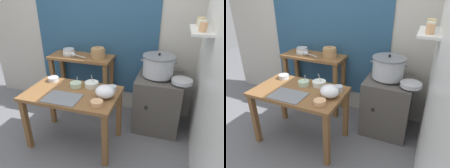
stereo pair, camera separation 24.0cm
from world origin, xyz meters
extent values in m
plane|color=slate|center=(0.00, 0.00, 0.00)|extent=(9.00, 9.00, 0.00)
cube|color=#B2ADA3|center=(0.10, 1.10, 1.30)|extent=(4.40, 0.10, 2.60)
cube|color=navy|center=(-0.15, 1.04, 1.35)|extent=(1.90, 0.02, 2.10)
cube|color=white|center=(1.40, 0.20, 1.30)|extent=(0.10, 3.20, 2.60)
cube|color=silver|center=(1.25, 0.40, 1.45)|extent=(0.20, 0.56, 0.02)
cylinder|color=tan|center=(1.25, 0.25, 1.51)|extent=(0.08, 0.08, 0.09)
cylinder|color=silver|center=(1.25, 0.38, 1.51)|extent=(0.08, 0.08, 0.09)
cylinder|color=#E5C684|center=(1.25, 0.54, 1.51)|extent=(0.08, 0.08, 0.09)
cube|color=brown|center=(-0.07, 0.05, 0.70)|extent=(1.10, 0.66, 0.04)
cube|color=brown|center=(-0.57, -0.23, 0.34)|extent=(0.06, 0.06, 0.68)
cube|color=brown|center=(0.43, -0.23, 0.34)|extent=(0.06, 0.06, 0.68)
cube|color=brown|center=(-0.57, 0.33, 0.34)|extent=(0.06, 0.06, 0.68)
cube|color=brown|center=(0.43, 0.33, 0.34)|extent=(0.06, 0.06, 0.68)
cube|color=brown|center=(-0.30, 0.83, 0.88)|extent=(0.96, 0.40, 0.04)
cube|color=brown|center=(-0.73, 0.68, 0.43)|extent=(0.06, 0.06, 0.86)
cube|color=brown|center=(0.13, 0.68, 0.43)|extent=(0.06, 0.06, 0.86)
cube|color=brown|center=(-0.73, 0.98, 0.43)|extent=(0.06, 0.06, 0.86)
cube|color=brown|center=(0.13, 0.98, 0.43)|extent=(0.06, 0.06, 0.86)
cube|color=#4C4742|center=(0.89, 0.70, 0.38)|extent=(0.60, 0.60, 0.76)
cylinder|color=black|center=(0.89, 0.70, 0.77)|extent=(0.36, 0.36, 0.02)
cylinder|color=black|center=(0.77, 0.40, 0.45)|extent=(0.04, 0.02, 0.04)
cylinder|color=#B7BABF|center=(0.85, 0.72, 0.91)|extent=(0.40, 0.40, 0.25)
cylinder|color=slate|center=(0.85, 0.72, 1.04)|extent=(0.42, 0.42, 0.02)
sphere|color=black|center=(0.85, 0.72, 1.07)|extent=(0.04, 0.04, 0.04)
cube|color=slate|center=(0.63, 0.72, 0.97)|extent=(0.04, 0.02, 0.02)
cube|color=slate|center=(1.06, 0.72, 0.97)|extent=(0.04, 0.02, 0.02)
cylinder|color=#A37A4C|center=(-0.03, 0.83, 0.96)|extent=(0.21, 0.21, 0.13)
cylinder|color=#A37A4C|center=(-0.03, 0.83, 1.04)|extent=(0.19, 0.19, 0.02)
sphere|color=#A37A4C|center=(-0.03, 0.83, 1.06)|extent=(0.02, 0.02, 0.02)
cylinder|color=#B7BABF|center=(-0.50, 0.83, 0.92)|extent=(0.19, 0.19, 0.03)
cylinder|color=silver|center=(-0.50, 0.83, 0.95)|extent=(0.17, 0.17, 0.04)
cylinder|color=#B7BABF|center=(-0.50, 0.83, 0.98)|extent=(0.16, 0.16, 0.03)
sphere|color=#B7BABF|center=(-0.39, 0.76, 0.94)|extent=(0.07, 0.07, 0.07)
cylinder|color=#B7BABF|center=(-0.26, 0.71, 0.94)|extent=(0.20, 0.08, 0.01)
cube|color=slate|center=(-0.10, -0.12, 0.72)|extent=(0.40, 0.28, 0.01)
ellipsoid|color=white|center=(0.34, 0.05, 0.79)|extent=(0.22, 0.21, 0.14)
cylinder|color=#B7BABF|center=(1.16, 0.56, 0.80)|extent=(0.25, 0.25, 0.05)
cylinder|color=silver|center=(0.10, 0.25, 0.75)|extent=(0.17, 0.17, 0.06)
cylinder|color=brown|center=(0.10, 0.25, 0.78)|extent=(0.14, 0.14, 0.01)
cylinder|color=#B7BABF|center=(0.12, 0.25, 0.81)|extent=(0.02, 0.07, 0.17)
cylinder|color=#B7D1AD|center=(-0.08, 0.19, 0.75)|extent=(0.14, 0.14, 0.06)
cylinder|color=#337238|center=(-0.08, 0.19, 0.77)|extent=(0.12, 0.12, 0.01)
cylinder|color=#B7BABF|center=(-0.07, 0.20, 0.79)|extent=(0.06, 0.06, 0.15)
cylinder|color=#B7BABF|center=(-0.44, 0.26, 0.75)|extent=(0.13, 0.13, 0.05)
cylinder|color=maroon|center=(-0.44, 0.26, 0.77)|extent=(0.11, 0.11, 0.01)
cylinder|color=#B7BABF|center=(0.37, 0.22, 0.75)|extent=(0.11, 0.11, 0.06)
cylinder|color=beige|center=(0.37, 0.22, 0.78)|extent=(0.09, 0.09, 0.01)
cylinder|color=tan|center=(0.32, -0.14, 0.75)|extent=(0.13, 0.13, 0.05)
cylinder|color=brown|center=(0.32, -0.14, 0.77)|extent=(0.11, 0.11, 0.01)
camera|label=1|loc=(1.02, -1.87, 1.86)|focal=33.19mm
camera|label=2|loc=(1.24, -1.79, 1.86)|focal=33.19mm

